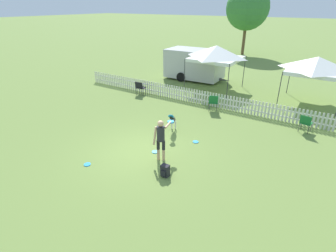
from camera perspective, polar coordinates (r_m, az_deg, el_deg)
ground_plane at (r=10.46m, az=-5.39°, el=-5.51°), size 240.00×240.00×0.00m
handler_person at (r=9.43m, az=-1.50°, el=-2.10°), size 0.42×1.07×1.60m
leaping_dog at (r=11.71m, az=0.98°, el=1.50°), size 0.54×1.03×1.02m
frisbee_near_handler at (r=10.37m, az=-2.83°, el=-5.63°), size 0.24×0.24×0.02m
frisbee_near_dog at (r=11.14m, az=6.02°, el=-3.44°), size 0.24×0.24×0.02m
frisbee_midfield at (r=10.04m, az=-17.16°, el=-8.00°), size 0.24×0.24×0.02m
backpack_on_grass at (r=8.93m, az=-0.64°, el=-9.71°), size 0.27×0.25×0.43m
picket_fence at (r=15.10m, az=8.87°, el=5.85°), size 18.36×0.04×0.80m
folding_chair_blue_left at (r=14.30m, az=9.85°, el=5.30°), size 0.64×0.65×0.91m
folding_chair_center at (r=16.89m, az=-6.11°, el=8.47°), size 0.59×0.60×0.86m
folding_chair_green_right at (r=13.24m, az=27.79°, el=0.77°), size 0.54×0.56×0.83m
canopy_tent_main at (r=17.92m, az=10.50°, el=15.36°), size 3.04×3.04×2.87m
canopy_tent_secondary at (r=16.86m, az=29.68°, el=11.44°), size 2.94×2.94×2.70m
equipment_trailer at (r=20.46m, az=5.78°, el=13.34°), size 4.99×2.50×2.22m
tree_left_grove at (r=31.85m, az=16.93°, el=23.31°), size 4.56×4.56×7.14m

